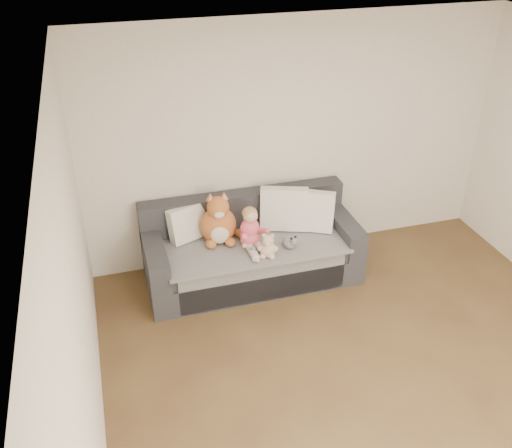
{
  "coord_description": "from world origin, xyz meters",
  "views": [
    {
      "loc": [
        -1.96,
        -2.75,
        3.61
      ],
      "look_at": [
        -0.61,
        1.87,
        0.75
      ],
      "focal_mm": 40.0,
      "sensor_mm": 36.0,
      "label": 1
    }
  ],
  "objects_px": {
    "toddler": "(252,231)",
    "plush_cat": "(219,223)",
    "sippy_cup": "(253,250)",
    "sofa": "(251,251)",
    "teddy_bear": "(268,247)"
  },
  "relations": [
    {
      "from": "toddler",
      "to": "plush_cat",
      "type": "relative_size",
      "value": 0.79
    },
    {
      "from": "toddler",
      "to": "plush_cat",
      "type": "xyz_separation_m",
      "value": [
        -0.29,
        0.21,
        0.02
      ]
    },
    {
      "from": "sippy_cup",
      "to": "toddler",
      "type": "bearing_deg",
      "value": 80.41
    },
    {
      "from": "toddler",
      "to": "sippy_cup",
      "type": "distance_m",
      "value": 0.2
    },
    {
      "from": "sofa",
      "to": "plush_cat",
      "type": "xyz_separation_m",
      "value": [
        -0.32,
        0.05,
        0.37
      ]
    },
    {
      "from": "sofa",
      "to": "toddler",
      "type": "relative_size",
      "value": 4.94
    },
    {
      "from": "toddler",
      "to": "plush_cat",
      "type": "bearing_deg",
      "value": 134.3
    },
    {
      "from": "sofa",
      "to": "teddy_bear",
      "type": "height_order",
      "value": "sofa"
    },
    {
      "from": "toddler",
      "to": "teddy_bear",
      "type": "relative_size",
      "value": 1.71
    },
    {
      "from": "teddy_bear",
      "to": "sippy_cup",
      "type": "bearing_deg",
      "value": 178.41
    },
    {
      "from": "plush_cat",
      "to": "teddy_bear",
      "type": "height_order",
      "value": "plush_cat"
    },
    {
      "from": "sofa",
      "to": "toddler",
      "type": "distance_m",
      "value": 0.38
    },
    {
      "from": "toddler",
      "to": "teddy_bear",
      "type": "xyz_separation_m",
      "value": [
        0.1,
        -0.22,
        -0.08
      ]
    },
    {
      "from": "sofa",
      "to": "plush_cat",
      "type": "distance_m",
      "value": 0.49
    },
    {
      "from": "plush_cat",
      "to": "sippy_cup",
      "type": "height_order",
      "value": "plush_cat"
    }
  ]
}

